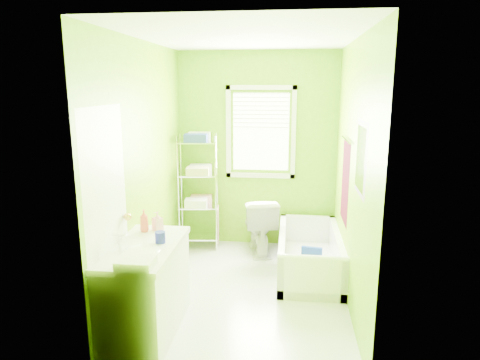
# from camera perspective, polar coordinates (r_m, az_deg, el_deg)

# --- Properties ---
(ground) EXTENTS (2.90, 2.90, 0.00)m
(ground) POSITION_cam_1_polar(r_m,az_deg,el_deg) (4.75, 0.73, -14.50)
(ground) COLOR silver
(ground) RESTS_ON ground
(room_envelope) EXTENTS (2.14, 2.94, 2.62)m
(room_envelope) POSITION_cam_1_polar(r_m,az_deg,el_deg) (4.27, 0.79, 4.32)
(room_envelope) COLOR #6DA608
(room_envelope) RESTS_ON ground
(window) EXTENTS (0.92, 0.05, 1.22)m
(window) POSITION_cam_1_polar(r_m,az_deg,el_deg) (5.67, 2.80, 7.01)
(window) COLOR white
(window) RESTS_ON ground
(door) EXTENTS (0.09, 0.80, 2.00)m
(door) POSITION_cam_1_polar(r_m,az_deg,el_deg) (3.72, -17.13, -6.17)
(door) COLOR white
(door) RESTS_ON ground
(right_wall_decor) EXTENTS (0.04, 1.48, 1.17)m
(right_wall_decor) POSITION_cam_1_polar(r_m,az_deg,el_deg) (4.31, 14.57, 0.94)
(right_wall_decor) COLOR #450715
(right_wall_decor) RESTS_ON ground
(bathtub) EXTENTS (0.71, 1.52, 0.49)m
(bathtub) POSITION_cam_1_polar(r_m,az_deg,el_deg) (5.18, 9.20, -10.35)
(bathtub) COLOR white
(bathtub) RESTS_ON ground
(toilet) EXTENTS (0.56, 0.80, 0.75)m
(toilet) POSITION_cam_1_polar(r_m,az_deg,el_deg) (5.63, 2.58, -5.94)
(toilet) COLOR white
(toilet) RESTS_ON ground
(vanity) EXTENTS (0.56, 1.09, 1.03)m
(vanity) POSITION_cam_1_polar(r_m,az_deg,el_deg) (3.94, -12.45, -13.73)
(vanity) COLOR silver
(vanity) RESTS_ON ground
(wire_shelf_unit) EXTENTS (0.55, 0.45, 1.55)m
(wire_shelf_unit) POSITION_cam_1_polar(r_m,az_deg,el_deg) (5.68, -5.41, 0.13)
(wire_shelf_unit) COLOR silver
(wire_shelf_unit) RESTS_ON ground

